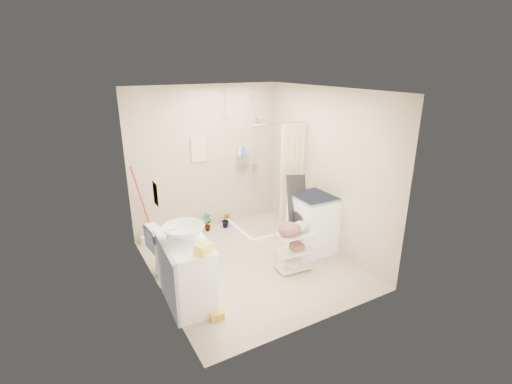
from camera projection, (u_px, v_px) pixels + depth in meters
floor at (250, 263)px, 5.73m from camera, size 3.20×3.20×0.00m
ceiling at (249, 90)px, 4.87m from camera, size 2.80×3.20×0.04m
wall_back at (207, 160)px, 6.62m from camera, size 2.80×0.04×2.60m
wall_front at (320, 224)px, 3.99m from camera, size 2.80×0.04×2.60m
wall_left at (152, 201)px, 4.65m from camera, size 0.04×3.20×2.60m
wall_right at (326, 170)px, 5.95m from camera, size 0.04×3.20×2.60m
vanity at (186, 272)px, 4.69m from camera, size 0.61×1.01×0.86m
sink at (184, 232)px, 4.58m from camera, size 0.65×0.65×0.18m
counter_basket at (204, 248)px, 4.26m from camera, size 0.25×0.23×0.11m
floor_basket at (217, 314)px, 4.48m from camera, size 0.26×0.22×0.13m
toilet at (175, 246)px, 5.44m from camera, size 0.80×0.51×0.78m
mop at (140, 205)px, 6.12m from camera, size 0.18×0.18×1.41m
potted_plant_a at (207, 222)px, 6.78m from camera, size 0.21×0.16×0.35m
potted_plant_b at (226, 220)px, 6.93m from camera, size 0.21×0.21×0.30m
hanging_towel at (199, 150)px, 6.46m from camera, size 0.28×0.03×0.42m
towel_ring at (157, 192)px, 4.44m from camera, size 0.04×0.22×0.34m
tp_holder at (158, 240)px, 4.90m from camera, size 0.08×0.12×0.14m
shower at (263, 174)px, 6.64m from camera, size 1.10×1.10×2.10m
shampoo_bottle_a at (240, 150)px, 6.81m from camera, size 0.09×0.10×0.21m
shampoo_bottle_b at (244, 150)px, 6.85m from camera, size 0.09×0.09×0.16m
washing_machine at (314, 223)px, 6.04m from camera, size 0.66×0.68×0.94m
laundry_rack at (294, 248)px, 5.46m from camera, size 0.54×0.34×0.71m
ironing_board at (298, 213)px, 5.97m from camera, size 0.37×0.13×1.29m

